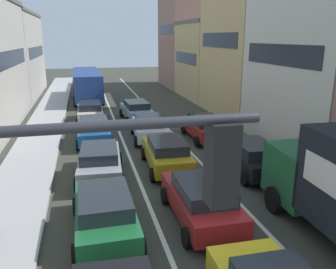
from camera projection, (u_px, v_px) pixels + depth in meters
The scene contains 15 objects.
sidewalk_left at pixel (42, 131), 23.05m from camera, with size 2.60×64.00×0.14m, color #A7A7A7.
lane_stripe_left at pixel (118, 128), 24.21m from camera, with size 0.16×60.00×0.01m, color silver.
lane_stripe_right at pixel (165, 125), 24.99m from camera, with size 0.16×60.00×0.01m, color silver.
building_row_right at pixel (255, 48), 27.95m from camera, with size 7.20×43.90×13.06m.
sedan_centre_lane_second at pixel (201, 199), 11.79m from camera, with size 2.06×4.30×1.49m.
wagon_left_lane_second at pixel (105, 212), 10.96m from camera, with size 2.09×4.32×1.49m.
hatchback_centre_lane_third at pixel (167, 153), 16.49m from camera, with size 2.20×4.37×1.49m.
sedan_left_lane_third at pixel (100, 161), 15.44m from camera, with size 2.28×4.41×1.49m.
coupe_centre_lane_fourth at pixel (149, 127), 21.29m from camera, with size 2.28×4.40×1.49m.
sedan_left_lane_fourth at pixel (94, 130), 20.64m from camera, with size 2.13×4.34×1.49m.
sedan_centre_lane_fifth at pixel (136, 110), 26.24m from camera, with size 2.25×4.39×1.49m.
sedan_left_lane_fifth at pixel (90, 111), 25.80m from camera, with size 2.09×4.31×1.49m.
sedan_right_lane_behind_truck at pixel (252, 156), 16.09m from camera, with size 2.22×4.38×1.49m.
wagon_right_lane_far at pixel (205, 127), 21.31m from camera, with size 2.08×4.31×1.49m.
bus_mid_queue_primary at pixel (87, 83), 34.32m from camera, with size 2.93×10.54×2.90m.
Camera 1 is at (-3.81, -3.60, 6.14)m, focal length 36.89 mm.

